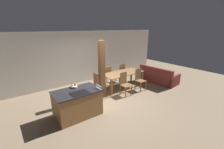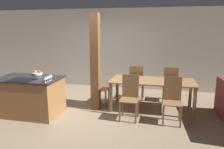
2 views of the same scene
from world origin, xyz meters
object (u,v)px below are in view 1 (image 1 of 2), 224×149
object	(u,v)px
wine_glass_near	(100,86)
dining_chair_near_right	(140,79)
dining_chair_far_right	(121,72)
wine_glass_far	(98,85)
timber_post	(102,70)
couch	(158,77)
wine_glass_end	(97,84)
kitchen_island	(78,103)
wine_glass_middle	(99,86)
fruit_bowl	(74,86)
dining_chair_near_left	(125,83)
dining_chair_far_left	(107,76)
dining_table	(123,74)
dining_chair_head_end	(98,84)

from	to	relation	value
wine_glass_near	dining_chair_near_right	bearing A→B (deg)	14.31
dining_chair_far_right	dining_chair_near_right	bearing A→B (deg)	90.00
wine_glass_far	timber_post	bearing A→B (deg)	49.98
dining_chair_near_right	couch	world-z (taller)	dining_chair_near_right
couch	wine_glass_end	bearing A→B (deg)	91.91
kitchen_island	timber_post	distance (m)	1.76
kitchen_island	couch	xyz separation A→B (m)	(4.90, 0.35, -0.17)
wine_glass_middle	wine_glass_far	world-z (taller)	same
fruit_bowl	wine_glass_far	xyz separation A→B (m)	(0.62, -0.55, 0.07)
wine_glass_near	couch	distance (m)	4.35
kitchen_island	dining_chair_near_left	bearing A→B (deg)	6.72
wine_glass_far	dining_chair_near_left	xyz separation A→B (m)	(1.70, 0.51, -0.49)
wine_glass_near	timber_post	world-z (taller)	timber_post
wine_glass_middle	dining_chair_far_left	xyz separation A→B (m)	(1.70, 1.96, -0.49)
kitchen_island	wine_glass_end	distance (m)	0.89
wine_glass_far	wine_glass_end	xyz separation A→B (m)	(0.00, 0.08, 0.00)
dining_table	dining_chair_far_right	bearing A→B (deg)	55.60
wine_glass_far	dining_chair_head_end	distance (m)	1.49
dining_chair_near_left	couch	xyz separation A→B (m)	(2.53, 0.07, -0.24)
kitchen_island	couch	world-z (taller)	kitchen_island
wine_glass_end	dining_chair_near_left	bearing A→B (deg)	14.10
kitchen_island	dining_chair_far_left	size ratio (longest dim) A/B	1.48
wine_glass_end	couch	world-z (taller)	wine_glass_end
fruit_bowl	timber_post	bearing A→B (deg)	14.79
kitchen_island	wine_glass_near	xyz separation A→B (m)	(0.67, -0.39, 0.56)
dining_chair_near_right	wine_glass_middle	bearing A→B (deg)	-167.38
timber_post	couch	bearing A→B (deg)	-5.57
dining_chair_near_left	dining_chair_far_left	distance (m)	1.37
wine_glass_end	wine_glass_far	bearing A→B (deg)	-90.00
dining_chair_near_left	dining_chair_far_left	world-z (taller)	same
dining_chair_far_left	dining_chair_far_right	distance (m)	0.94
wine_glass_middle	dining_chair_near_right	world-z (taller)	wine_glass_middle
fruit_bowl	wine_glass_far	world-z (taller)	wine_glass_far
wine_glass_far	wine_glass_end	distance (m)	0.08
wine_glass_middle	timber_post	world-z (taller)	timber_post
dining_chair_far_right	wine_glass_far	bearing A→B (deg)	35.47
fruit_bowl	dining_chair_near_right	xyz separation A→B (m)	(3.26, -0.04, -0.42)
fruit_bowl	dining_chair_far_right	size ratio (longest dim) A/B	0.23
wine_glass_near	dining_chair_near_right	world-z (taller)	wine_glass_near
dining_chair_head_end	timber_post	xyz separation A→B (m)	(0.02, -0.28, 0.67)
dining_table	wine_glass_end	bearing A→B (deg)	-152.85
wine_glass_middle	dining_chair_head_end	distance (m)	1.56
dining_chair_near_right	dining_chair_far_left	distance (m)	1.66
fruit_bowl	dining_chair_near_left	distance (m)	2.36
wine_glass_near	wine_glass_far	distance (m)	0.16
dining_chair_far_left	couch	world-z (taller)	dining_chair_far_left
wine_glass_near	couch	bearing A→B (deg)	9.97
dining_table	wine_glass_middle	bearing A→B (deg)	-149.53
wine_glass_near	dining_chair_head_end	distance (m)	1.63
wine_glass_middle	couch	world-z (taller)	wine_glass_middle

